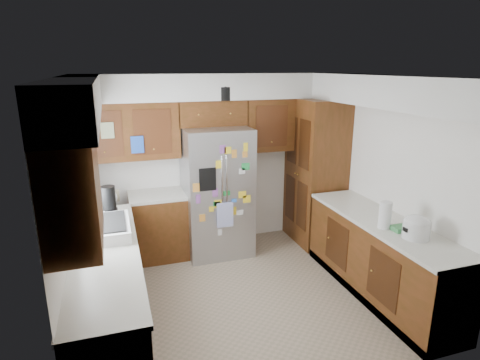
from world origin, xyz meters
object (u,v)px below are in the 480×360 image
Objects in this scene: rice_cooker at (417,226)px; fridge at (217,192)px; paper_towel at (385,215)px; pantry at (315,172)px.

fridge is at bearing 124.59° from rice_cooker.
fridge is 2.65m from rice_cooker.
pantry is at bearing 85.61° from paper_towel.
fridge reaches higher than paper_towel.
paper_towel is at bearing -94.39° from pantry.
fridge is at bearing 126.25° from paper_towel.
paper_towel is (-0.14, -1.80, -0.01)m from pantry.
rice_cooker is (1.50, -2.17, 0.14)m from fridge.
rice_cooker is at bearing -66.53° from paper_towel.
pantry is 2.12m from rice_cooker.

